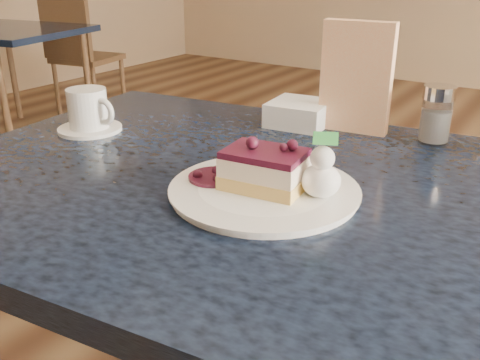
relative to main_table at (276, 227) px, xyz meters
The scene contains 10 objects.
main_table is the anchor object (origin of this frame).
dessert_plate 0.10m from the main_table, 83.75° to the right, with size 0.30×0.30×0.01m, color white.
cheesecake_slice 0.14m from the main_table, 83.75° to the right, with size 0.14×0.10×0.06m.
whipped_cream 0.16m from the main_table, 18.95° to the right, with size 0.06×0.06×0.05m.
berry_sauce 0.15m from the main_table, 140.85° to the right, with size 0.08×0.08×0.01m, color #49132C.
coffee_set 0.50m from the main_table, behind, with size 0.15×0.14×0.09m.
menu_card 0.40m from the main_table, 91.66° to the left, with size 0.15×0.03×0.23m, color #F9F0CD.
sugar_shaker 0.42m from the main_table, 66.55° to the left, with size 0.06×0.06×0.12m.
napkin_stack 0.36m from the main_table, 111.75° to the left, with size 0.13×0.13×0.05m, color white.
bg_table_far_left 3.14m from the main_table, 154.47° to the left, with size 1.09×1.76×1.17m.
Camera 1 is at (0.35, -0.30, 1.15)m, focal length 40.00 mm.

